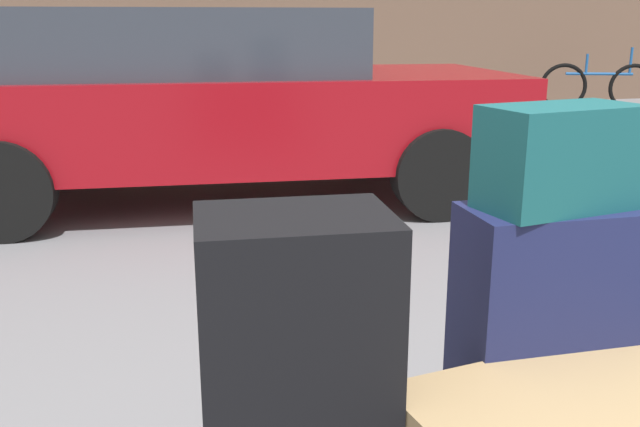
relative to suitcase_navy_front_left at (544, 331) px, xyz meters
name	(u,v)px	position (x,y,z in m)	size (l,w,h in m)	color
suitcase_navy_front_left	(544,331)	(0.00, 0.00, 0.00)	(0.40, 0.21, 0.59)	#191E47
suitcase_black_stacked_top	(296,370)	(-0.61, -0.08, 0.03)	(0.37, 0.28, 0.64)	black
duffel_bag_teal_topmost_pile	(560,157)	(0.00, 0.00, 0.41)	(0.34, 0.18, 0.23)	#144C51
parked_car	(216,100)	(-0.28, 4.00, 0.12)	(4.45, 2.23, 1.42)	maroon
bicycle_leaning	(598,86)	(6.10, 8.08, -0.26)	(1.67, 0.68, 0.96)	black
bollard_kerb_near	(414,105)	(2.46, 6.69, -0.30)	(0.25, 0.25, 0.68)	#72665B
bollard_kerb_mid	(501,103)	(3.66, 6.69, -0.30)	(0.25, 0.25, 0.68)	#72665B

